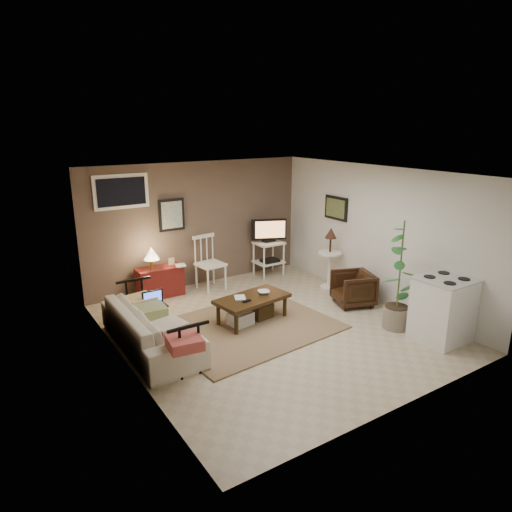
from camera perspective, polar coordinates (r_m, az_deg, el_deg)
floor at (r=7.24m, az=1.92°, el=-8.94°), size 5.00×5.00×0.00m
art_back at (r=8.63m, az=-10.51°, el=5.08°), size 0.50×0.03×0.60m
art_right at (r=8.91m, az=9.98°, el=5.92°), size 0.03×0.60×0.45m
window at (r=8.25m, az=-16.50°, el=7.71°), size 0.96×0.03×0.60m
rug at (r=7.25m, az=-1.11°, el=-8.81°), size 2.74×2.28×0.02m
coffee_table at (r=7.35m, az=-0.52°, el=-6.41°), size 1.25×0.77×0.45m
sofa at (r=6.66m, az=-13.08°, el=-7.84°), size 0.62×2.11×0.82m
sofa_pillows at (r=6.42m, az=-11.94°, el=-7.76°), size 0.40×2.00×0.14m
sofa_end_rails at (r=6.72m, az=-12.06°, el=-8.09°), size 0.57×2.11×0.71m
laptop at (r=6.99m, az=-12.62°, el=-5.55°), size 0.32×0.24×0.22m
red_console at (r=8.56m, az=-12.01°, el=-2.84°), size 0.83×0.37×0.96m
spindle_chair at (r=8.77m, az=-5.78°, el=-1.04°), size 0.52×0.52×1.04m
tv_stand at (r=9.46m, az=1.63°, el=1.27°), size 0.68×0.46×1.20m
side_table at (r=8.80m, az=9.24°, el=0.62°), size 0.45×0.45×1.20m
armchair at (r=8.18m, az=12.05°, el=-3.81°), size 0.77×0.80×0.65m
potted_plant at (r=7.23m, az=17.55°, el=-1.88°), size 0.43×0.43×1.74m
stove at (r=7.23m, az=22.33°, el=-6.14°), size 0.74×0.69×0.97m
bowl at (r=7.40m, az=0.98°, el=-4.01°), size 0.20×0.11×0.19m
book_table at (r=7.20m, az=-2.69°, el=-4.48°), size 0.16×0.09×0.23m
book_console at (r=8.46m, az=-10.01°, el=-0.54°), size 0.18×0.06×0.24m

